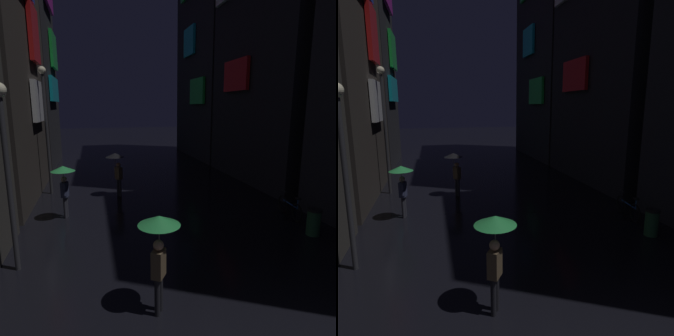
% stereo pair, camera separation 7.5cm
% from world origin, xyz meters
% --- Properties ---
extents(building_left_far, '(4.25, 7.01, 20.31)m').
position_xyz_m(building_left_far, '(-7.48, 21.51, 10.16)').
color(building_left_far, black).
rests_on(building_left_far, ground).
extents(building_right_far, '(4.25, 8.88, 22.59)m').
position_xyz_m(building_right_far, '(7.49, 22.44, 11.30)').
color(building_right_far, '#232328').
rests_on(building_right_far, ground).
extents(pedestrian_foreground_right_black, '(0.90, 0.90, 2.12)m').
position_xyz_m(pedestrian_foreground_right_black, '(-1.81, 12.01, 1.67)').
color(pedestrian_foreground_right_black, '#2D2D38').
rests_on(pedestrian_foreground_right_black, ground).
extents(pedestrian_midstreet_left_green, '(0.90, 0.90, 2.12)m').
position_xyz_m(pedestrian_midstreet_left_green, '(-4.02, 9.38, 1.67)').
color(pedestrian_midstreet_left_green, '#2D2D38').
rests_on(pedestrian_midstreet_left_green, ground).
extents(pedestrian_midstreet_centre_green, '(0.90, 0.90, 2.12)m').
position_xyz_m(pedestrian_midstreet_centre_green, '(-1.64, 3.25, 1.67)').
color(pedestrian_midstreet_centre_green, black).
rests_on(pedestrian_midstreet_centre_green, ground).
extents(bicycle_parked_at_storefront, '(0.30, 1.81, 0.96)m').
position_xyz_m(bicycle_parked_at_storefront, '(4.60, 7.38, 0.39)').
color(bicycle_parked_at_storefront, black).
rests_on(bicycle_parked_at_storefront, ground).
extents(streetlamp_left_far, '(0.36, 0.36, 6.16)m').
position_xyz_m(streetlamp_left_far, '(-5.00, 13.18, 3.80)').
color(streetlamp_left_far, '#2D2D33').
rests_on(streetlamp_left_far, ground).
extents(streetlamp_left_near, '(0.36, 0.36, 4.90)m').
position_xyz_m(streetlamp_left_near, '(-5.00, 5.76, 3.11)').
color(streetlamp_left_near, '#2D2D33').
rests_on(streetlamp_left_near, ground).
extents(trash_bin, '(0.46, 0.46, 0.93)m').
position_xyz_m(trash_bin, '(4.30, 5.69, 0.47)').
color(trash_bin, '#265933').
rests_on(trash_bin, ground).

